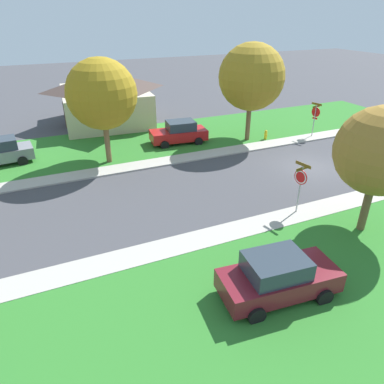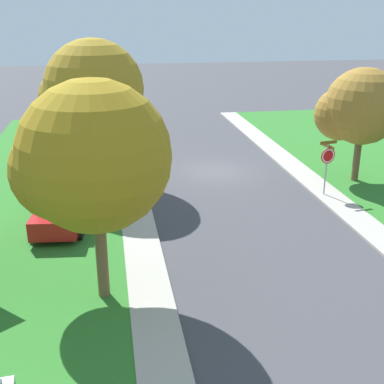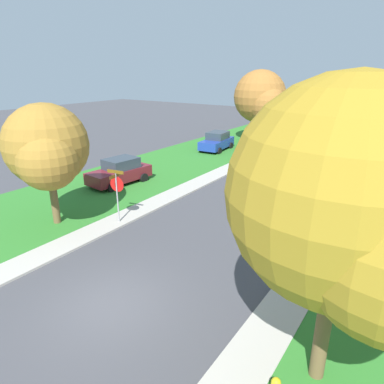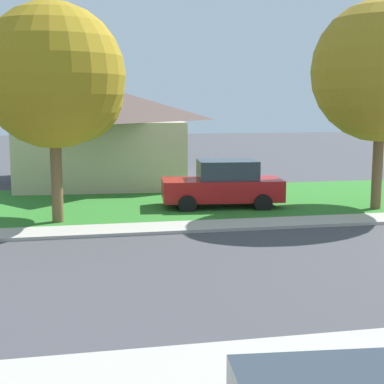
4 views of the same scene
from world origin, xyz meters
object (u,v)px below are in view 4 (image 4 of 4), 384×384
at_px(car_red_across_road, 223,185).
at_px(tree_sidewalk_near, 59,81).
at_px(tree_sidewalk_far, 383,76).
at_px(house_right_setback, 102,133).

xyz_separation_m(car_red_across_road, tree_sidewalk_near, (-1.42, 5.65, 3.60)).
bearing_deg(tree_sidewalk_far, car_red_across_road, 76.97).
bearing_deg(car_red_across_road, tree_sidewalk_far, -103.03).
bearing_deg(tree_sidewalk_near, tree_sidewalk_far, -89.11).
bearing_deg(house_right_setback, car_red_across_road, -153.74).
bearing_deg(car_red_across_road, tree_sidewalk_near, 104.11).
relative_size(tree_sidewalk_far, house_right_setback, 0.77).
xyz_separation_m(tree_sidewalk_near, house_right_setback, (9.40, -1.71, -2.09)).
height_order(car_red_across_road, tree_sidewalk_far, tree_sidewalk_far).
bearing_deg(car_red_across_road, house_right_setback, 26.26).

